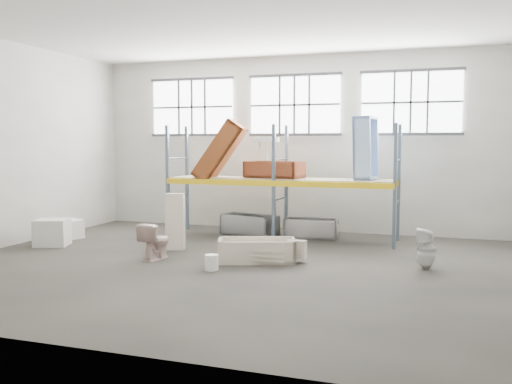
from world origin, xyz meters
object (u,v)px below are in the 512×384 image
at_px(bathtub_beige, 257,250).
at_px(toilet_white, 426,249).
at_px(cistern_tall, 175,222).
at_px(steel_tub_left, 250,225).
at_px(bucket, 212,262).
at_px(rust_tub_flat, 274,170).
at_px(steel_tub_right, 311,228).
at_px(toilet_beige, 155,241).
at_px(blue_tub_upright, 366,148).
at_px(carton_near, 52,232).

bearing_deg(bathtub_beige, toilet_white, -13.21).
bearing_deg(cistern_tall, steel_tub_left, 53.67).
height_order(cistern_tall, bucket, cistern_tall).
xyz_separation_m(toilet_white, rust_tub_flat, (-4.00, 2.69, 1.40)).
distance_m(steel_tub_left, steel_tub_right, 1.71).
height_order(toilet_beige, steel_tub_right, toilet_beige).
bearing_deg(steel_tub_right, toilet_white, -44.09).
xyz_separation_m(toilet_white, bucket, (-4.04, -1.46, -0.26)).
bearing_deg(toilet_beige, blue_tub_upright, -132.49).
relative_size(cistern_tall, steel_tub_right, 0.96).
bearing_deg(bucket, blue_tub_upright, 59.82).
distance_m(bathtub_beige, rust_tub_flat, 3.49).
xyz_separation_m(bucket, carton_near, (-4.78, 1.22, 0.17)).
height_order(cistern_tall, carton_near, cistern_tall).
bearing_deg(blue_tub_upright, bathtub_beige, -120.84).
distance_m(toilet_white, carton_near, 8.83).
relative_size(cistern_tall, bucket, 4.25).
bearing_deg(rust_tub_flat, bathtub_beige, -80.00).
distance_m(cistern_tall, toilet_white, 5.73).
distance_m(toilet_white, steel_tub_right, 4.23).
relative_size(rust_tub_flat, carton_near, 2.00).
xyz_separation_m(cistern_tall, steel_tub_right, (2.68, 2.67, -0.41)).
bearing_deg(cistern_tall, carton_near, 174.06).
distance_m(rust_tub_flat, bucket, 4.47).
relative_size(bathtub_beige, steel_tub_left, 1.08).
bearing_deg(cistern_tall, toilet_white, -18.17).
distance_m(blue_tub_upright, carton_near, 8.08).
bearing_deg(carton_near, toilet_white, 1.61).
distance_m(steel_tub_right, bucket, 4.52).
bearing_deg(toilet_beige, rust_tub_flat, -108.85).
xyz_separation_m(steel_tub_left, steel_tub_right, (1.71, 0.11, -0.02)).
xyz_separation_m(steel_tub_left, blue_tub_upright, (3.14, -0.10, 2.12)).
relative_size(cistern_tall, steel_tub_left, 0.88).
distance_m(toilet_beige, bucket, 1.70).
relative_size(toilet_beige, blue_tub_upright, 0.51).
xyz_separation_m(steel_tub_left, bucket, (0.70, -4.29, -0.12)).
relative_size(rust_tub_flat, blue_tub_upright, 0.96).
bearing_deg(bathtub_beige, blue_tub_upright, 39.70).
distance_m(toilet_beige, carton_near, 3.26).
bearing_deg(bucket, steel_tub_left, 99.24).
distance_m(steel_tub_left, blue_tub_upright, 3.79).
xyz_separation_m(toilet_beige, steel_tub_left, (0.88, 3.70, -0.13)).
bearing_deg(steel_tub_right, bathtub_beige, -97.29).
height_order(steel_tub_right, rust_tub_flat, rust_tub_flat).
xyz_separation_m(toilet_beige, rust_tub_flat, (1.62, 3.56, 1.42)).
xyz_separation_m(bathtub_beige, toilet_beige, (-2.16, -0.49, 0.16)).
distance_m(blue_tub_upright, bucket, 5.35).
height_order(toilet_beige, bucket, toilet_beige).
distance_m(toilet_beige, cistern_tall, 1.18).
relative_size(toilet_beige, steel_tub_left, 0.53).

